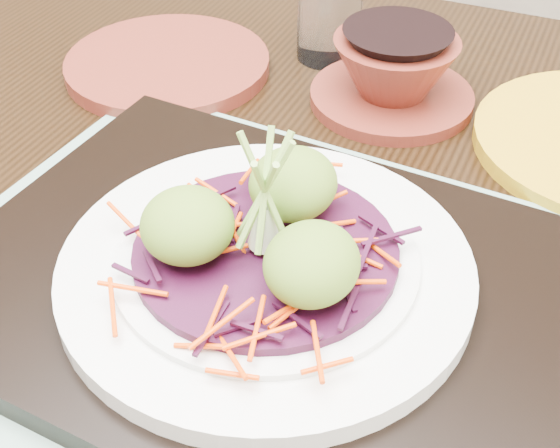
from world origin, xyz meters
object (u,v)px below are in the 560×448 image
at_px(serving_tray, 266,287).
at_px(white_plate, 266,267).
at_px(terracotta_bowl_set, 394,75).
at_px(terracotta_side_plate, 168,64).
at_px(water_glass, 330,14).
at_px(dining_table, 290,338).

relative_size(serving_tray, white_plate, 1.54).
bearing_deg(terracotta_bowl_set, white_plate, -88.54).
bearing_deg(terracotta_side_plate, water_glass, 35.81).
height_order(dining_table, terracotta_side_plate, terracotta_side_plate).
bearing_deg(water_glass, white_plate, -74.56).
relative_size(white_plate, terracotta_bowl_set, 1.38).
relative_size(white_plate, water_glass, 2.92).
bearing_deg(water_glass, terracotta_bowl_set, -34.55).
height_order(serving_tray, terracotta_bowl_set, terracotta_bowl_set).
distance_m(terracotta_side_plate, terracotta_bowl_set, 0.21).
height_order(dining_table, white_plate, white_plate).
distance_m(water_glass, terracotta_bowl_set, 0.10).
distance_m(serving_tray, water_glass, 0.33).
distance_m(white_plate, water_glass, 0.33).
relative_size(dining_table, terracotta_bowl_set, 7.12).
distance_m(white_plate, terracotta_bowl_set, 0.26).
bearing_deg(dining_table, terracotta_side_plate, 139.01).
height_order(dining_table, serving_tray, serving_tray).
bearing_deg(water_glass, dining_table, -73.45).
xyz_separation_m(terracotta_side_plate, terracotta_bowl_set, (0.20, 0.03, 0.02)).
relative_size(terracotta_side_plate, water_glass, 2.18).
bearing_deg(terracotta_side_plate, terracotta_bowl_set, 9.05).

